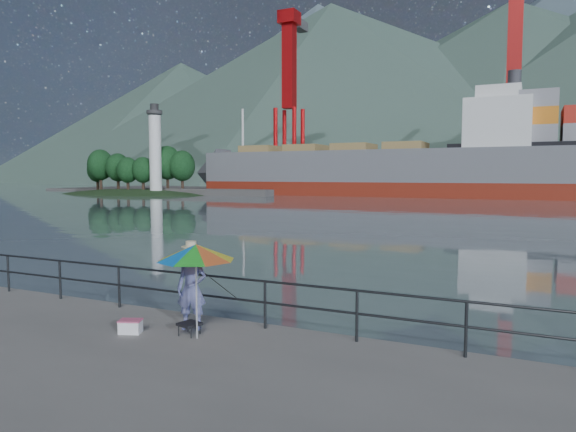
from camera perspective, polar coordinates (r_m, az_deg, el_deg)
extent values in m
cube|color=slate|center=(137.89, 21.96, 2.98)|extent=(500.00, 280.00, 0.00)
cube|color=#514F4C|center=(100.70, 26.43, 2.33)|extent=(200.00, 40.00, 0.40)
cylinder|color=#2D3033|center=(12.44, -14.96, -5.81)|extent=(22.00, 0.05, 0.05)
cylinder|color=#2D3033|center=(12.53, -14.91, -7.84)|extent=(22.00, 0.05, 0.05)
cube|color=#2D3033|center=(12.54, -14.91, -8.06)|extent=(22.00, 0.06, 1.00)
cone|color=#385147|center=(248.05, -11.71, 10.18)|extent=(228.80, 228.80, 55.00)
cone|color=#385147|center=(224.40, 4.74, 13.43)|extent=(312.00, 312.00, 75.00)
cone|color=#385147|center=(214.99, 23.44, 12.51)|extent=(282.88, 282.88, 68.00)
ellipsoid|color=#263F1E|center=(93.91, -16.88, 2.49)|extent=(48.00, 26.40, 8.40)
cylinder|color=white|center=(89.22, -14.53, 6.61)|extent=(2.00, 2.00, 13.00)
cylinder|color=#2D2D2D|center=(89.81, -14.63, 11.40)|extent=(1.80, 1.80, 2.00)
cube|color=red|center=(99.65, 26.52, 4.56)|extent=(6.00, 2.40, 7.80)
cube|color=orange|center=(102.65, 26.46, 3.82)|extent=(6.00, 2.40, 5.20)
imported|color=#1A2798|center=(10.95, -10.65, -7.94)|extent=(0.72, 0.59, 1.71)
cylinder|color=white|center=(10.31, -10.14, -8.71)|extent=(0.04, 0.04, 1.71)
cone|color=blue|center=(10.14, -10.21, -3.99)|extent=(1.61, 1.61, 0.32)
cube|color=black|center=(10.71, -10.91, -11.70)|extent=(0.47, 0.47, 0.05)
cube|color=#2D3033|center=(10.74, -10.90, -12.34)|extent=(0.32, 0.32, 0.20)
cube|color=white|center=(11.15, -17.10, -11.72)|extent=(0.50, 0.43, 0.25)
cylinder|color=black|center=(11.87, -8.40, -11.17)|extent=(0.21, 1.79, 1.26)
cube|color=maroon|center=(84.45, 9.42, 2.91)|extent=(57.90, 10.02, 2.50)
cube|color=slate|center=(84.42, 9.45, 5.46)|extent=(57.90, 10.02, 5.00)
cube|color=silver|center=(81.66, 22.30, 9.42)|extent=(9.00, 8.42, 7.00)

